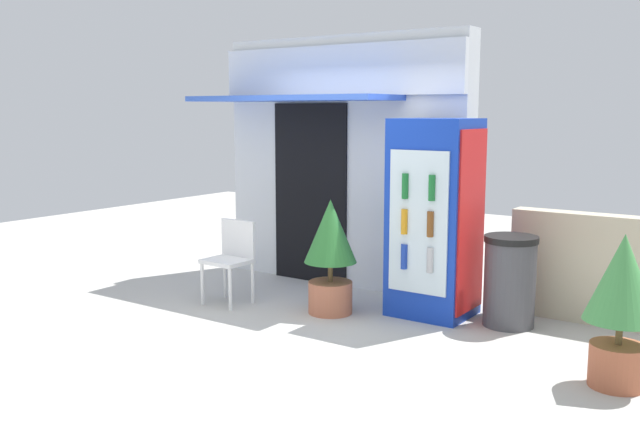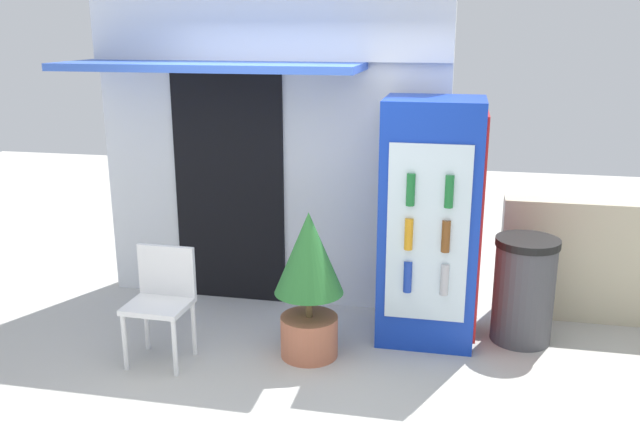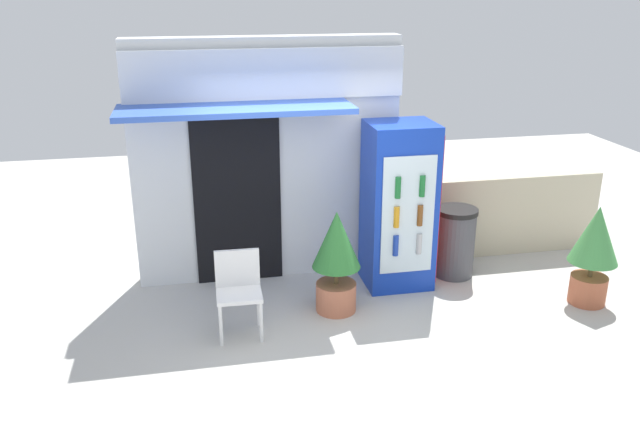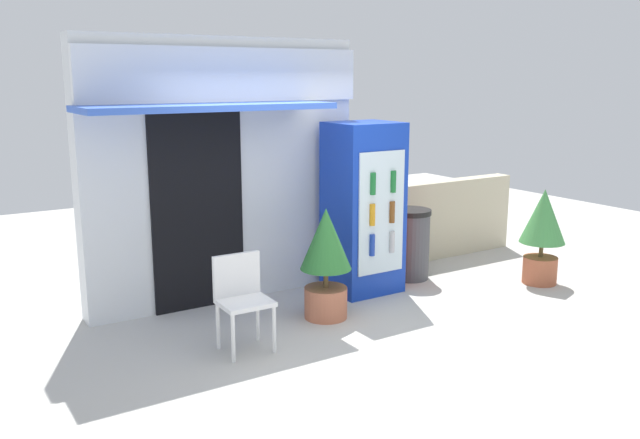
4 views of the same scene
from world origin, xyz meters
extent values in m
plane|color=beige|center=(0.00, 0.00, 0.00)|extent=(16.00, 16.00, 0.00)
cube|color=silver|center=(-0.45, 1.70, 1.42)|extent=(3.11, 0.29, 2.85)
cube|color=white|center=(-0.45, 1.51, 2.46)|extent=(3.11, 0.08, 0.55)
cube|color=blue|center=(-0.82, 1.16, 2.15)|extent=(2.48, 0.78, 0.06)
cube|color=black|center=(-0.82, 1.54, 1.05)|extent=(1.01, 0.03, 2.10)
cube|color=#1438B2|center=(1.00, 1.10, 0.97)|extent=(0.76, 0.66, 1.94)
cube|color=silver|center=(1.00, 0.76, 0.97)|extent=(0.60, 0.02, 1.36)
cube|color=red|center=(1.38, 1.10, 0.97)|extent=(0.02, 0.60, 1.75)
cylinder|color=#1938A5|center=(0.86, 0.74, 0.63)|extent=(0.06, 0.06, 0.24)
cylinder|color=#B2B2B7|center=(1.14, 0.74, 0.63)|extent=(0.06, 0.06, 0.24)
cylinder|color=orange|center=(0.86, 0.74, 0.97)|extent=(0.06, 0.06, 0.24)
cylinder|color=brown|center=(1.13, 0.74, 0.97)|extent=(0.06, 0.06, 0.24)
cylinder|color=#196B2D|center=(0.86, 0.74, 1.31)|extent=(0.06, 0.06, 0.24)
cylinder|color=#196B2D|center=(1.14, 0.74, 1.31)|extent=(0.06, 0.06, 0.24)
cylinder|color=white|center=(-1.14, 0.05, 0.22)|extent=(0.04, 0.04, 0.44)
cylinder|color=white|center=(-0.74, 0.04, 0.22)|extent=(0.04, 0.04, 0.44)
cylinder|color=white|center=(-1.13, 0.39, 0.22)|extent=(0.04, 0.04, 0.44)
cylinder|color=white|center=(-0.74, 0.38, 0.22)|extent=(0.04, 0.04, 0.44)
cube|color=white|center=(-0.94, 0.21, 0.46)|extent=(0.46, 0.41, 0.04)
cube|color=white|center=(-0.93, 0.39, 0.67)|extent=(0.45, 0.05, 0.39)
cylinder|color=#BC6B4C|center=(0.14, 0.55, 0.16)|extent=(0.44, 0.44, 0.32)
cylinder|color=brown|center=(0.14, 0.55, 0.42)|extent=(0.05, 0.05, 0.20)
cone|color=#2D7533|center=(0.14, 0.55, 0.84)|extent=(0.52, 0.52, 0.63)
cylinder|color=#AD5B3D|center=(2.95, 0.16, 0.16)|extent=(0.40, 0.40, 0.32)
cylinder|color=brown|center=(2.95, 0.16, 0.41)|extent=(0.05, 0.05, 0.18)
cone|color=#47994C|center=(2.95, 0.16, 0.82)|extent=(0.53, 0.53, 0.64)
cylinder|color=#47474C|center=(1.76, 1.16, 0.40)|extent=(0.48, 0.48, 0.80)
cylinder|color=black|center=(1.76, 1.16, 0.83)|extent=(0.50, 0.50, 0.06)
cube|color=beige|center=(2.78, 1.72, 0.53)|extent=(2.37, 0.23, 1.05)
camera|label=1|loc=(4.00, -5.18, 2.02)|focal=39.78mm
camera|label=2|loc=(1.19, -4.09, 2.45)|focal=37.89mm
camera|label=3|loc=(-1.31, -5.71, 3.42)|focal=36.63mm
camera|label=4|loc=(-3.43, -4.97, 2.45)|focal=37.66mm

